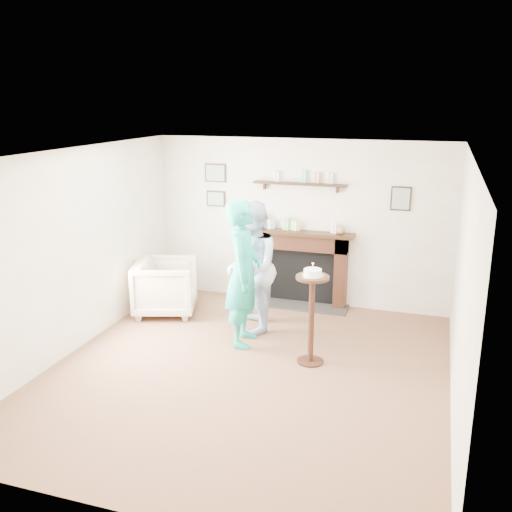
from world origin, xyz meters
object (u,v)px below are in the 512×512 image
Objects in this scene: woman at (244,342)px; pedestal_table at (312,302)px; armchair at (167,312)px; man at (252,330)px.

woman is 1.25m from pedestal_table.
armchair is 1.42m from man.
man is 0.42m from woman.
woman is at bearing -12.53° from man.
man is at bearing 143.92° from pedestal_table.
pedestal_table reaches higher than woman.
pedestal_table is (0.95, -0.30, 0.77)m from woman.
armchair is at bearing 56.78° from woman.
man is at bearing -117.64° from armchair.
man is 1.44m from pedestal_table.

